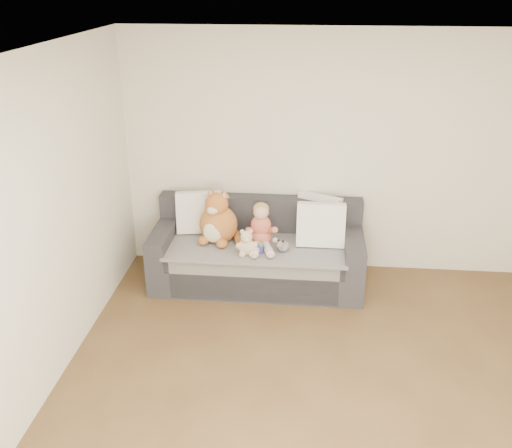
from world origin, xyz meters
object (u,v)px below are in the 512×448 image
Objects in this scene: teddy_bear at (247,244)px; sippy_cup at (260,247)px; sofa at (258,254)px; plush_cat at (218,221)px; toddler at (261,228)px.

teddy_bear reaches higher than sippy_cup.
plush_cat reaches higher than sofa.
toddler is 4.02× the size of sippy_cup.
teddy_bear is at bearing -159.94° from sippy_cup.
sofa is 4.61× the size of toddler.
plush_cat is 2.19× the size of teddy_bear.
sofa reaches higher than sippy_cup.
sofa is 0.43m from teddy_bear.
sippy_cup is (0.01, -0.16, -0.13)m from toddler.
plush_cat is at bearing 127.53° from teddy_bear.
sippy_cup is at bearing -94.76° from toddler.
sippy_cup is (0.05, -0.28, 0.23)m from sofa.
toddler is at bearing 6.22° from plush_cat.
toddler is 0.78× the size of plush_cat.
sofa is 0.57m from plush_cat.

